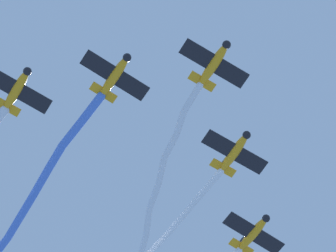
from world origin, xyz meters
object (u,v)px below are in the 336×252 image
at_px(airplane_lead, 214,64).
at_px(airplane_trail, 17,89).
at_px(airplane_left_wing, 235,152).
at_px(airplane_right_wing, 115,75).
at_px(airplane_slot, 253,233).

bearing_deg(airplane_lead, airplane_trail, -129.03).
relative_size(airplane_left_wing, airplane_right_wing, 1.00).
relative_size(airplane_slot, airplane_trail, 1.00).
height_order(airplane_slot, airplane_trail, airplane_trail).
height_order(airplane_left_wing, airplane_slot, airplane_left_wing).
bearing_deg(airplane_trail, airplane_right_wing, 49.76).
xyz_separation_m(airplane_lead, airplane_slot, (-14.26, 11.56, -0.30)).
distance_m(airplane_left_wing, airplane_trail, 21.36).
bearing_deg(airplane_left_wing, airplane_slot, 134.88).
distance_m(airplane_lead, airplane_trail, 18.35).
distance_m(airplane_lead, airplane_slot, 18.36).
bearing_deg(airplane_left_wing, airplane_right_wing, -87.07).
distance_m(airplane_left_wing, airplane_slot, 9.19).
bearing_deg(airplane_left_wing, airplane_lead, -45.09).
height_order(airplane_lead, airplane_trail, same).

